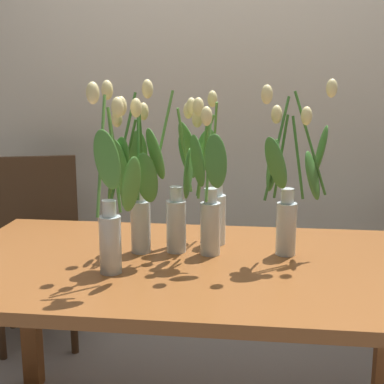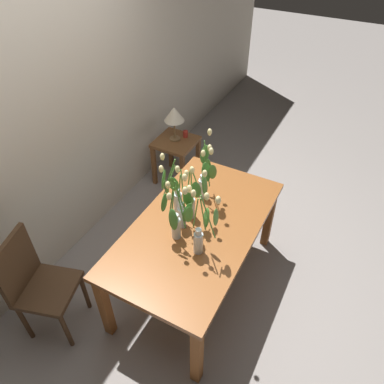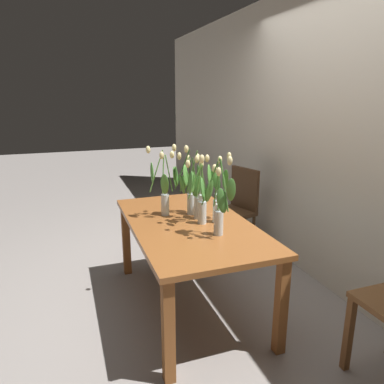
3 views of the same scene
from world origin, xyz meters
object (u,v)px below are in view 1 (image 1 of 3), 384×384
object	(u,v)px
tulip_vase_4	(135,190)
tulip_vase_0	(291,189)
tulip_vase_2	(206,197)
dining_chair	(38,238)
tulip_vase_1	(113,206)
tulip_vase_5	(210,193)
dining_table	(189,287)
tulip_vase_3	(175,197)

from	to	relation	value
tulip_vase_4	tulip_vase_0	bearing A→B (deg)	4.02
tulip_vase_0	tulip_vase_2	size ratio (longest dim) A/B	1.11
dining_chair	tulip_vase_1	bearing A→B (deg)	-56.36
dining_chair	tulip_vase_4	bearing A→B (deg)	-49.45
tulip_vase_1	tulip_vase_4	xyz separation A→B (m)	(0.02, 0.20, 0.01)
tulip_vase_5	dining_table	bearing A→B (deg)	-101.55
tulip_vase_4	tulip_vase_2	bearing A→B (deg)	0.50
tulip_vase_1	tulip_vase_5	bearing A→B (deg)	54.67
dining_chair	dining_table	bearing A→B (deg)	-44.54
tulip_vase_1	dining_chair	bearing A→B (deg)	123.64
tulip_vase_3	tulip_vase_4	distance (m)	0.14
tulip_vase_2	dining_table	bearing A→B (deg)	-128.57
dining_table	dining_chair	world-z (taller)	dining_chair
tulip_vase_2	tulip_vase_3	size ratio (longest dim) A/B	0.90
tulip_vase_1	tulip_vase_5	distance (m)	0.45
tulip_vase_1	dining_chair	xyz separation A→B (m)	(-0.68, 1.02, -0.43)
dining_table	tulip_vase_0	size ratio (longest dim) A/B	2.71
tulip_vase_0	tulip_vase_4	bearing A→B (deg)	-175.98
tulip_vase_4	tulip_vase_1	bearing A→B (deg)	-96.64
dining_table	tulip_vase_3	distance (m)	0.31
tulip_vase_4	tulip_vase_5	world-z (taller)	tulip_vase_4
tulip_vase_2	tulip_vase_3	bearing A→B (deg)	162.50
tulip_vase_4	dining_table	bearing A→B (deg)	-17.14
tulip_vase_4	tulip_vase_5	distance (m)	0.29
tulip_vase_3	dining_chair	bearing A→B (deg)	136.71
tulip_vase_0	tulip_vase_5	distance (m)	0.31
dining_table	tulip_vase_1	world-z (taller)	tulip_vase_1
tulip_vase_3	tulip_vase_5	bearing A→B (deg)	50.58
tulip_vase_2	tulip_vase_3	xyz separation A→B (m)	(-0.11, 0.03, -0.01)
dining_table	tulip_vase_3	world-z (taller)	tulip_vase_3
tulip_vase_2	dining_chair	distance (m)	1.31
dining_table	tulip_vase_0	bearing A→B (deg)	16.27
tulip_vase_1	tulip_vase_3	bearing A→B (deg)	57.16
tulip_vase_2	tulip_vase_5	bearing A→B (deg)	90.69
tulip_vase_0	tulip_vase_4	size ratio (longest dim) A/B	1.01
dining_table	tulip_vase_5	world-z (taller)	tulip_vase_5
tulip_vase_0	tulip_vase_1	xyz separation A→B (m)	(-0.54, -0.24, -0.02)
tulip_vase_1	dining_table	bearing A→B (deg)	33.13
tulip_vase_1	tulip_vase_3	xyz separation A→B (m)	(0.15, 0.24, -0.02)
tulip_vase_1	tulip_vase_4	bearing A→B (deg)	83.36
tulip_vase_0	tulip_vase_2	bearing A→B (deg)	-172.97
tulip_vase_5	tulip_vase_0	bearing A→B (deg)	-25.43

